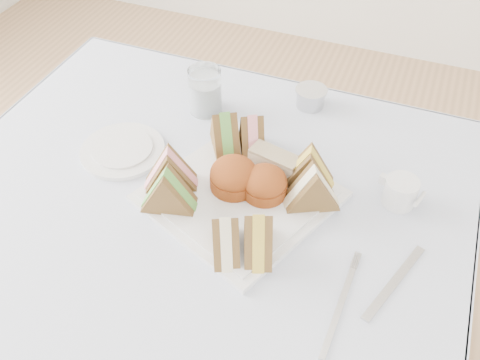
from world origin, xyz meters
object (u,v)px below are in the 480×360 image
(serving_plate, at_px, (240,196))
(creamer_jug, at_px, (400,192))
(table, at_px, (192,329))
(water_glass, at_px, (205,91))

(serving_plate, bearing_deg, creamer_jug, 42.01)
(table, bearing_deg, creamer_jug, 28.78)
(serving_plate, relative_size, creamer_jug, 4.88)
(table, bearing_deg, serving_plate, 50.55)
(serving_plate, relative_size, water_glass, 2.86)
(creamer_jug, bearing_deg, serving_plate, -143.51)
(table, xyz_separation_m, creamer_jug, (0.36, 0.20, 0.40))
(table, xyz_separation_m, serving_plate, (0.08, 0.10, 0.38))
(table, xyz_separation_m, water_glass, (-0.09, 0.33, 0.43))
(creamer_jug, bearing_deg, table, -134.45)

